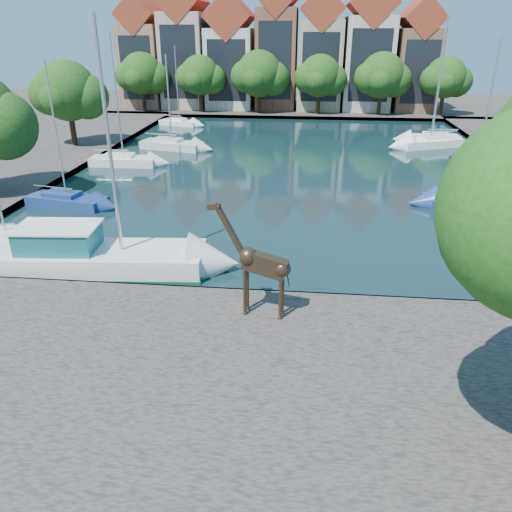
{
  "coord_description": "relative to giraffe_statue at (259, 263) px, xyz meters",
  "views": [
    {
      "loc": [
        0.89,
        -19.19,
        10.89
      ],
      "look_at": [
        -1.01,
        -1.01,
        2.56
      ],
      "focal_mm": 35.0,
      "sensor_mm": 36.0,
      "label": 1
    }
  ],
  "objects": [
    {
      "name": "townhouse_east_end",
      "position": [
        15.81,
        57.99,
        4.4
      ],
      "size": [
        5.44,
        9.18,
        14.43
      ],
      "color": "brown",
      "rests_on": "far_quay"
    },
    {
      "name": "far_tree_west",
      "position": [
        -13.1,
        52.5,
        2.36
      ],
      "size": [
        6.76,
        5.2,
        7.36
      ],
      "color": "#332114",
      "rests_on": "far_quay"
    },
    {
      "name": "giraffe_statue",
      "position": [
        0.0,
        0.0,
        0.0
      ],
      "size": [
        3.16,
        0.75,
        4.5
      ],
      "color": "#34271A",
      "rests_on": "near_quay"
    },
    {
      "name": "motorsailer",
      "position": [
        -8.61,
        3.97,
        -1.75
      ],
      "size": [
        10.45,
        3.81,
        11.45
      ],
      "color": "silver",
      "rests_on": "water_basin"
    },
    {
      "name": "sailboat_left_d",
      "position": [
        -11.69,
        30.91,
        -2.07
      ],
      "size": [
        6.41,
        3.4,
        8.69
      ],
      "color": "silver",
      "rests_on": "water_basin"
    },
    {
      "name": "far_tree_far_east",
      "position": [
        18.9,
        52.5,
        2.36
      ],
      "size": [
        6.76,
        5.2,
        7.36
      ],
      "color": "#332114",
      "rests_on": "far_quay"
    },
    {
      "name": "townhouse_west_mid",
      "position": [
        -16.19,
        57.99,
        5.52
      ],
      "size": [
        5.94,
        9.18,
        16.79
      ],
      "color": "#B4A68A",
      "rests_on": "far_quay"
    },
    {
      "name": "far_tree_east",
      "position": [
        10.91,
        52.5,
        2.53
      ],
      "size": [
        7.54,
        5.8,
        7.84
      ],
      "color": "#332114",
      "rests_on": "far_quay"
    },
    {
      "name": "sailboat_left_b",
      "position": [
        -14.19,
        13.19,
        -2.13
      ],
      "size": [
        5.63,
        2.9,
        9.17
      ],
      "color": "navy",
      "rests_on": "water_basin"
    },
    {
      "name": "townhouse_east_inner",
      "position": [
        2.81,
        57.99,
        5.02
      ],
      "size": [
        5.94,
        9.18,
        15.79
      ],
      "color": "tan",
      "rests_on": "far_quay"
    },
    {
      "name": "near_quay",
      "position": [
        0.81,
        -5.0,
        -2.46
      ],
      "size": [
        50.0,
        14.0,
        0.5
      ],
      "primitive_type": "cube",
      "color": "#514A46",
      "rests_on": "ground"
    },
    {
      "name": "townhouse_center",
      "position": [
        -3.19,
        57.99,
        5.65
      ],
      "size": [
        5.44,
        9.18,
        16.93
      ],
      "color": "brown",
      "rests_on": "far_quay"
    },
    {
      "name": "sailboat_right_d",
      "position": [
        14.56,
        37.14,
        -2.11
      ],
      "size": [
        5.76,
        2.29,
        7.56
      ],
      "color": "white",
      "rests_on": "water_basin"
    },
    {
      "name": "ground",
      "position": [
        0.81,
        2.0,
        -2.71
      ],
      "size": [
        160.0,
        160.0,
        0.0
      ],
      "primitive_type": "plane",
      "color": "#38332B",
      "rests_on": "ground"
    },
    {
      "name": "townhouse_west_inner",
      "position": [
        -9.69,
        57.99,
        4.64
      ],
      "size": [
        6.43,
        9.18,
        15.15
      ],
      "color": "silver",
      "rests_on": "far_quay"
    },
    {
      "name": "far_tree_mid_east",
      "position": [
        2.91,
        52.5,
        2.42
      ],
      "size": [
        7.02,
        5.4,
        7.52
      ],
      "color": "#332114",
      "rests_on": "far_quay"
    },
    {
      "name": "side_tree_left_far",
      "position": [
        -21.09,
        30.0,
        2.67
      ],
      "size": [
        7.28,
        5.6,
        7.88
      ],
      "color": "#332114",
      "rests_on": "left_quay"
    },
    {
      "name": "left_quay",
      "position": [
        -24.19,
        26.0,
        -2.46
      ],
      "size": [
        14.0,
        52.0,
        0.5
      ],
      "primitive_type": "cube",
      "color": "#514A46",
      "rests_on": "ground"
    },
    {
      "name": "sailboat_left_c",
      "position": [
        -14.19,
        24.19,
        -2.07
      ],
      "size": [
        5.69,
        2.11,
        10.59
      ],
      "color": "white",
      "rests_on": "water_basin"
    },
    {
      "name": "far_tree_far_west",
      "position": [
        -21.09,
        52.5,
        2.47
      ],
      "size": [
        7.28,
        5.6,
        7.68
      ],
      "color": "#332114",
      "rests_on": "far_quay"
    },
    {
      "name": "far_tree_mid_west",
      "position": [
        -5.08,
        52.5,
        2.58
      ],
      "size": [
        7.8,
        6.0,
        8.0
      ],
      "color": "#332114",
      "rests_on": "far_quay"
    },
    {
      "name": "sailboat_right_c",
      "position": [
        13.86,
        34.58,
        -2.02
      ],
      "size": [
        6.95,
        4.76,
        12.07
      ],
      "color": "white",
      "rests_on": "water_basin"
    },
    {
      "name": "sailboat_left_a",
      "position": [
        -14.19,
        6.0,
        -2.05
      ],
      "size": [
        6.19,
        3.66,
        10.26
      ],
      "color": "white",
      "rests_on": "water_basin"
    },
    {
      "name": "sailboat_left_e",
      "position": [
        -14.19,
        44.0,
        -2.15
      ],
      "size": [
        5.11,
        3.04,
        9.09
      ],
      "color": "white",
      "rests_on": "water_basin"
    },
    {
      "name": "townhouse_east_mid",
      "position": [
        9.31,
        57.99,
        5.39
      ],
      "size": [
        6.43,
        9.18,
        16.65
      ],
      "color": "beige",
      "rests_on": "far_quay"
    },
    {
      "name": "far_quay",
      "position": [
        0.81,
        58.0,
        -2.46
      ],
      "size": [
        60.0,
        16.0,
        0.5
      ],
      "primitive_type": "cube",
      "color": "#514A46",
      "rests_on": "ground"
    },
    {
      "name": "water_basin",
      "position": [
        0.81,
        26.0,
        -2.67
      ],
      "size": [
        38.0,
        50.0,
        0.08
      ],
      "primitive_type": "cube",
      "color": "black",
      "rests_on": "ground"
    },
    {
      "name": "sailboat_right_b",
      "position": [
        12.81,
        16.35,
        -2.15
      ],
      "size": [
        6.46,
        3.39,
        10.52
      ],
      "color": "navy",
      "rests_on": "water_basin"
    },
    {
      "name": "townhouse_west_end",
      "position": [
        -22.19,
        57.99,
        4.65
      ],
      "size": [
        5.44,
        9.18,
        14.93
      ],
      "color": "#9A6B54",
      "rests_on": "far_quay"
    }
  ]
}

